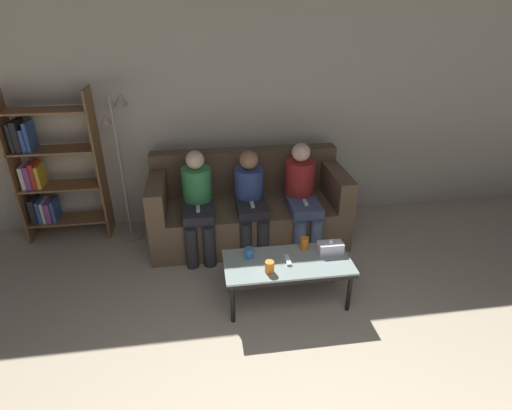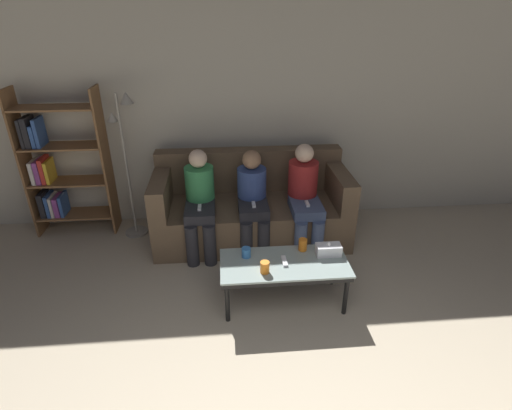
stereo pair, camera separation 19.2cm
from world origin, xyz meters
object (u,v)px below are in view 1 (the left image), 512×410
(cup_far_center, at_px, (305,243))
(seated_person_left_end, at_px, (198,201))
(cup_near_left, at_px, (270,267))
(game_remote, at_px, (288,260))
(couch, at_px, (248,208))
(cup_near_right, at_px, (249,253))
(standing_lamp, at_px, (121,154))
(seated_person_mid_right, at_px, (302,193))
(tissue_box, at_px, (330,247))
(bookshelf, at_px, (48,172))
(seated_person_mid_left, at_px, (251,198))
(coffee_table, at_px, (288,265))

(cup_far_center, distance_m, seated_person_left_end, 1.24)
(cup_near_left, bearing_deg, game_remote, 35.25)
(couch, height_order, seated_person_left_end, seated_person_left_end)
(game_remote, bearing_deg, seated_person_left_end, 127.94)
(cup_near_right, xyz_separation_m, standing_lamp, (-1.21, 1.25, 0.54))
(cup_near_right, bearing_deg, seated_person_left_end, 116.70)
(seated_person_mid_right, bearing_deg, tissue_box, -86.95)
(seated_person_mid_right, bearing_deg, bookshelf, 168.85)
(couch, relative_size, cup_near_left, 20.77)
(game_remote, xyz_separation_m, seated_person_mid_left, (-0.20, 0.98, 0.15))
(seated_person_mid_right, bearing_deg, game_remote, -110.36)
(cup_near_left, bearing_deg, cup_near_right, 119.77)
(tissue_box, relative_size, seated_person_mid_right, 0.20)
(game_remote, relative_size, standing_lamp, 0.09)
(game_remote, xyz_separation_m, bookshelf, (-2.36, 1.51, 0.37))
(seated_person_mid_right, bearing_deg, standing_lamp, 168.27)
(couch, xyz_separation_m, seated_person_left_end, (-0.56, -0.24, 0.24))
(couch, xyz_separation_m, cup_far_center, (0.39, -1.03, 0.14))
(game_remote, distance_m, standing_lamp, 2.13)
(cup_near_right, height_order, seated_person_mid_left, seated_person_mid_left)
(cup_near_left, xyz_separation_m, cup_near_right, (-0.14, 0.24, -0.01))
(standing_lamp, relative_size, seated_person_mid_right, 1.46)
(cup_near_left, relative_size, seated_person_mid_right, 0.09)
(cup_near_right, xyz_separation_m, cup_far_center, (0.52, 0.07, 0.01))
(cup_near_right, height_order, cup_far_center, cup_far_center)
(bookshelf, xyz_separation_m, standing_lamp, (0.82, -0.14, 0.21))
(cup_near_right, xyz_separation_m, seated_person_mid_right, (0.69, 0.86, 0.14))
(cup_near_right, relative_size, seated_person_mid_left, 0.08)
(game_remote, bearing_deg, seated_person_mid_left, 101.43)
(coffee_table, height_order, cup_near_left, cup_near_left)
(tissue_box, height_order, seated_person_mid_right, seated_person_mid_right)
(cup_near_right, relative_size, bookshelf, 0.05)
(coffee_table, bearing_deg, game_remote, 180.00)
(cup_near_right, bearing_deg, seated_person_mid_left, 81.61)
(bookshelf, bearing_deg, standing_lamp, -9.80)
(cup_far_center, bearing_deg, coffee_table, -137.47)
(bookshelf, distance_m, seated_person_mid_left, 2.23)
(coffee_table, xyz_separation_m, seated_person_left_end, (-0.76, 0.97, 0.21))
(cup_near_left, xyz_separation_m, game_remote, (0.19, 0.13, -0.04))
(couch, height_order, coffee_table, couch)
(cup_far_center, relative_size, bookshelf, 0.07)
(seated_person_left_end, bearing_deg, game_remote, -52.06)
(standing_lamp, bearing_deg, coffee_table, -41.67)
(standing_lamp, height_order, seated_person_mid_left, standing_lamp)
(seated_person_mid_left, bearing_deg, couch, 90.00)
(bookshelf, bearing_deg, coffee_table, -32.63)
(tissue_box, height_order, bookshelf, bookshelf)
(cup_far_center, xyz_separation_m, standing_lamp, (-1.73, 1.19, 0.53))
(bookshelf, relative_size, seated_person_mid_left, 1.56)
(coffee_table, relative_size, bookshelf, 0.67)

